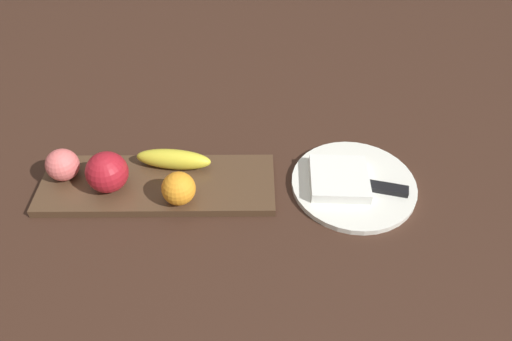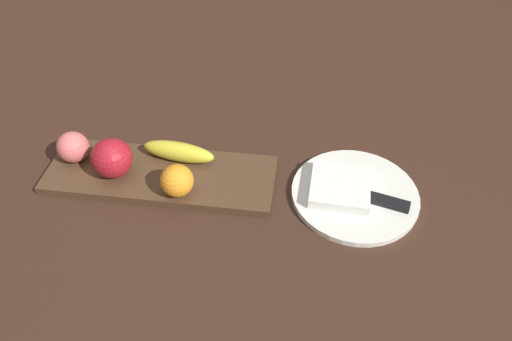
{
  "view_description": "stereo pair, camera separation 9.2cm",
  "coord_description": "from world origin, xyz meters",
  "px_view_note": "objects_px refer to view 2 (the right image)",
  "views": [
    {
      "loc": [
        -0.18,
        0.69,
        0.69
      ],
      "look_at": [
        -0.19,
        0.03,
        0.05
      ],
      "focal_mm": 32.37,
      "sensor_mm": 36.0,
      "label": 1
    },
    {
      "loc": [
        -0.28,
        0.68,
        0.69
      ],
      "look_at": [
        -0.19,
        0.03,
        0.05
      ],
      "focal_mm": 32.37,
      "sensor_mm": 36.0,
      "label": 2
    }
  ],
  "objects_px": {
    "apple": "(112,158)",
    "folded_napkin": "(340,187)",
    "banana": "(179,152)",
    "knife": "(378,200)",
    "fruit_tray": "(161,175)",
    "orange_near_apple": "(177,181)",
    "peach": "(73,147)",
    "dinner_plate": "(355,194)"
  },
  "relations": [
    {
      "from": "dinner_plate",
      "to": "folded_napkin",
      "type": "relative_size",
      "value": 2.15
    },
    {
      "from": "apple",
      "to": "banana",
      "type": "height_order",
      "value": "apple"
    },
    {
      "from": "dinner_plate",
      "to": "folded_napkin",
      "type": "height_order",
      "value": "folded_napkin"
    },
    {
      "from": "orange_near_apple",
      "to": "peach",
      "type": "height_order",
      "value": "same"
    },
    {
      "from": "peach",
      "to": "knife",
      "type": "bearing_deg",
      "value": 176.82
    },
    {
      "from": "folded_napkin",
      "to": "peach",
      "type": "bearing_deg",
      "value": -1.65
    },
    {
      "from": "apple",
      "to": "orange_near_apple",
      "type": "relative_size",
      "value": 1.26
    },
    {
      "from": "orange_near_apple",
      "to": "dinner_plate",
      "type": "height_order",
      "value": "orange_near_apple"
    },
    {
      "from": "peach",
      "to": "banana",
      "type": "bearing_deg",
      "value": -172.67
    },
    {
      "from": "peach",
      "to": "fruit_tray",
      "type": "bearing_deg",
      "value": 175.12
    },
    {
      "from": "folded_napkin",
      "to": "knife",
      "type": "distance_m",
      "value": 0.08
    },
    {
      "from": "banana",
      "to": "knife",
      "type": "relative_size",
      "value": 0.87
    },
    {
      "from": "fruit_tray",
      "to": "banana",
      "type": "distance_m",
      "value": 0.06
    },
    {
      "from": "fruit_tray",
      "to": "knife",
      "type": "relative_size",
      "value": 2.65
    },
    {
      "from": "apple",
      "to": "orange_near_apple",
      "type": "distance_m",
      "value": 0.15
    },
    {
      "from": "apple",
      "to": "dinner_plate",
      "type": "xyz_separation_m",
      "value": [
        -0.49,
        -0.01,
        -0.05
      ]
    },
    {
      "from": "banana",
      "to": "peach",
      "type": "distance_m",
      "value": 0.22
    },
    {
      "from": "fruit_tray",
      "to": "knife",
      "type": "height_order",
      "value": "knife"
    },
    {
      "from": "banana",
      "to": "peach",
      "type": "bearing_deg",
      "value": 14.34
    },
    {
      "from": "folded_napkin",
      "to": "dinner_plate",
      "type": "bearing_deg",
      "value": 180.0
    },
    {
      "from": "fruit_tray",
      "to": "peach",
      "type": "xyz_separation_m",
      "value": [
        0.19,
        -0.02,
        0.04
      ]
    },
    {
      "from": "fruit_tray",
      "to": "orange_near_apple",
      "type": "distance_m",
      "value": 0.08
    },
    {
      "from": "apple",
      "to": "folded_napkin",
      "type": "height_order",
      "value": "apple"
    },
    {
      "from": "banana",
      "to": "folded_napkin",
      "type": "height_order",
      "value": "banana"
    },
    {
      "from": "fruit_tray",
      "to": "apple",
      "type": "xyz_separation_m",
      "value": [
        0.09,
        0.01,
        0.05
      ]
    },
    {
      "from": "fruit_tray",
      "to": "orange_near_apple",
      "type": "height_order",
      "value": "orange_near_apple"
    },
    {
      "from": "dinner_plate",
      "to": "knife",
      "type": "relative_size",
      "value": 1.42
    },
    {
      "from": "banana",
      "to": "peach",
      "type": "relative_size",
      "value": 2.38
    },
    {
      "from": "apple",
      "to": "orange_near_apple",
      "type": "xyz_separation_m",
      "value": [
        -0.14,
        0.04,
        -0.01
      ]
    },
    {
      "from": "fruit_tray",
      "to": "banana",
      "type": "relative_size",
      "value": 3.03
    },
    {
      "from": "peach",
      "to": "dinner_plate",
      "type": "distance_m",
      "value": 0.59
    },
    {
      "from": "orange_near_apple",
      "to": "dinner_plate",
      "type": "relative_size",
      "value": 0.26
    },
    {
      "from": "banana",
      "to": "knife",
      "type": "bearing_deg",
      "value": 178.36
    },
    {
      "from": "fruit_tray",
      "to": "apple",
      "type": "relative_size",
      "value": 5.78
    },
    {
      "from": "knife",
      "to": "banana",
      "type": "bearing_deg",
      "value": 5.57
    },
    {
      "from": "apple",
      "to": "folded_napkin",
      "type": "distance_m",
      "value": 0.46
    },
    {
      "from": "banana",
      "to": "folded_napkin",
      "type": "xyz_separation_m",
      "value": [
        -0.34,
        0.04,
        -0.01
      ]
    },
    {
      "from": "apple",
      "to": "folded_napkin",
      "type": "bearing_deg",
      "value": -178.25
    },
    {
      "from": "fruit_tray",
      "to": "folded_napkin",
      "type": "bearing_deg",
      "value": -180.0
    },
    {
      "from": "fruit_tray",
      "to": "knife",
      "type": "bearing_deg",
      "value": 177.55
    },
    {
      "from": "banana",
      "to": "knife",
      "type": "distance_m",
      "value": 0.42
    },
    {
      "from": "peach",
      "to": "folded_napkin",
      "type": "bearing_deg",
      "value": 178.35
    }
  ]
}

